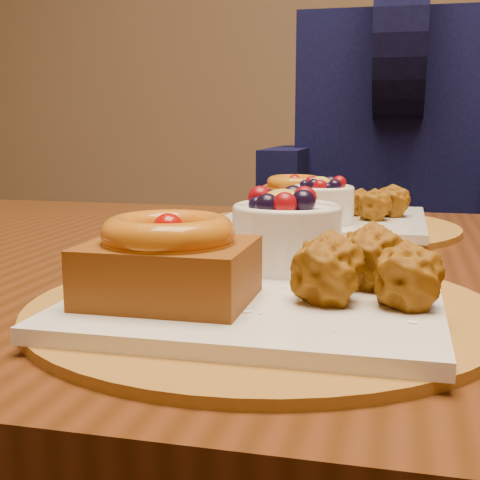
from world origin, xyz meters
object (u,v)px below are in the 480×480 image
at_px(diner, 399,106).
at_px(chair_far, 378,289).
at_px(place_setting_far, 323,215).
at_px(place_setting_near, 259,275).
at_px(dining_table, 301,326).

bearing_deg(diner, chair_far, -149.45).
xyz_separation_m(place_setting_far, diner, (0.09, 0.63, 0.17)).
height_order(place_setting_near, chair_far, chair_far).
bearing_deg(dining_table, place_setting_far, 90.60).
xyz_separation_m(place_setting_far, chair_far, (0.06, 0.60, -0.25)).
distance_m(dining_table, diner, 0.89).
height_order(place_setting_near, place_setting_far, place_setting_near).
bearing_deg(chair_far, diner, 61.34).
relative_size(dining_table, diner, 1.81).
bearing_deg(place_setting_far, dining_table, -89.40).
relative_size(place_setting_near, place_setting_far, 1.00).
bearing_deg(place_setting_far, place_setting_near, -90.21).
height_order(place_setting_near, diner, diner).
relative_size(place_setting_near, chair_far, 0.40).
height_order(dining_table, diner, diner).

